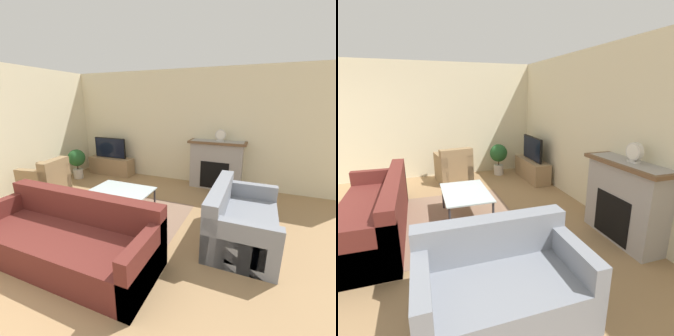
{
  "view_description": "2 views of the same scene",
  "coord_description": "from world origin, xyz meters",
  "views": [
    {
      "loc": [
        2.07,
        -0.8,
        1.98
      ],
      "look_at": [
        0.48,
        3.05,
        0.73
      ],
      "focal_mm": 24.0,
      "sensor_mm": 36.0,
      "label": 1
    },
    {
      "loc": [
        3.82,
        1.7,
        1.95
      ],
      "look_at": [
        0.21,
        2.91,
        0.89
      ],
      "focal_mm": 28.0,
      "sensor_mm": 36.0,
      "label": 2
    }
  ],
  "objects": [
    {
      "name": "mantel_clock",
      "position": [
        1.25,
        4.28,
        1.25
      ],
      "size": [
        0.23,
        0.07,
        0.26
      ],
      "color": "beige",
      "rests_on": "fireplace"
    },
    {
      "name": "wall_left",
      "position": [
        -2.74,
        2.24,
        1.35
      ],
      "size": [
        0.06,
        7.47,
        2.7
      ],
      "color": "beige",
      "rests_on": "ground_plane"
    },
    {
      "name": "couch_sectional",
      "position": [
        -0.05,
        1.0,
        0.29
      ],
      "size": [
        2.4,
        0.9,
        0.82
      ],
      "color": "#5B231E",
      "rests_on": "ground_plane"
    },
    {
      "name": "area_rug",
      "position": [
        -0.12,
        2.16,
        0.0
      ],
      "size": [
        2.29,
        1.92,
        0.0
      ],
      "color": "#896B56",
      "rests_on": "ground_plane"
    },
    {
      "name": "tv",
      "position": [
        -1.7,
        4.2,
        0.75
      ],
      "size": [
        0.95,
        0.06,
        0.55
      ],
      "color": "black",
      "rests_on": "tv_stand"
    },
    {
      "name": "tv_stand",
      "position": [
        -1.7,
        4.2,
        0.24
      ],
      "size": [
        1.26,
        0.39,
        0.47
      ],
      "color": "#997A56",
      "rests_on": "ground_plane"
    },
    {
      "name": "wall_back",
      "position": [
        0.0,
        4.5,
        1.35
      ],
      "size": [
        8.42,
        0.06,
        2.7
      ],
      "color": "beige",
      "rests_on": "ground_plane"
    },
    {
      "name": "couch_loveseat",
      "position": [
        1.93,
        2.29,
        0.29
      ],
      "size": [
        0.91,
        1.49,
        0.82
      ],
      "rotation": [
        0.0,
        0.0,
        1.57
      ],
      "color": "gray",
      "rests_on": "ground_plane"
    },
    {
      "name": "potted_plant",
      "position": [
        -2.3,
        3.55,
        0.49
      ],
      "size": [
        0.44,
        0.44,
        0.78
      ],
      "color": "beige",
      "rests_on": "ground_plane"
    },
    {
      "name": "armchair_by_window",
      "position": [
        -2.07,
        2.4,
        0.3
      ],
      "size": [
        0.87,
        0.82,
        0.82
      ],
      "rotation": [
        0.0,
        0.0,
        -1.42
      ],
      "color": "#8C704C",
      "rests_on": "ground_plane"
    },
    {
      "name": "fireplace",
      "position": [
        1.19,
        4.28,
        0.58
      ],
      "size": [
        1.28,
        0.44,
        1.11
      ],
      "color": "#9E9993",
      "rests_on": "ground_plane"
    },
    {
      "name": "coffee_table",
      "position": [
        -0.12,
        2.33,
        0.42
      ],
      "size": [
        1.09,
        0.72,
        0.46
      ],
      "color": "#333338",
      "rests_on": "ground_plane"
    }
  ]
}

